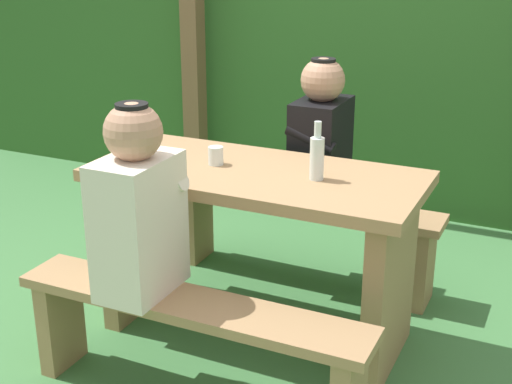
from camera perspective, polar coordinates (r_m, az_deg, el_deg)
The scene contains 10 objects.
ground_plane at distance 3.31m, azimuth 0.00°, elevation -11.07°, with size 12.00×12.00×0.00m, color #407841.
hedge_backdrop at distance 5.04m, azimuth 11.08°, elevation 9.77°, with size 6.40×1.09×1.68m, color #2C5B24.
pergola_post_left at distance 4.78m, azimuth -5.10°, elevation 13.12°, with size 0.12×0.12×2.28m, color brown.
picnic_table at distance 3.07m, azimuth 0.00°, elevation -2.70°, with size 1.40×0.64×0.77m.
bench_near at distance 2.71m, azimuth -5.25°, elevation -10.97°, with size 1.40×0.24×0.44m.
bench_far at distance 3.64m, azimuth 3.84°, elevation -2.49°, with size 1.40×0.24×0.44m.
person_white_shirt at distance 2.61m, azimuth -9.39°, elevation -1.23°, with size 0.25×0.35×0.72m.
person_black_coat at distance 3.46m, azimuth 5.19°, elevation 4.29°, with size 0.25×0.35×0.72m.
drinking_glass at distance 3.06m, azimuth -3.20°, elevation 2.94°, with size 0.07×0.07×0.08m, color silver.
bottle_left at distance 2.86m, azimuth 4.93°, elevation 2.89°, with size 0.06×0.06×0.24m.
Camera 1 is at (1.20, -2.57, 1.71)m, focal length 50.06 mm.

